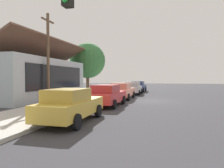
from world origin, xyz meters
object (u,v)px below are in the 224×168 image
Objects in this scene: car_silver at (133,88)px; fire_hydrant_red at (113,92)px; car_cherry at (107,95)px; traffic_light_main at (18,28)px; shade_tree at (88,61)px; car_coral at (122,91)px; car_mustard at (71,105)px; car_navy at (138,86)px; utility_pole_wooden at (48,56)px.

car_silver is 6.43× the size of fire_hydrant_red.
car_cherry is at bearing -168.44° from fire_hydrant_red.
shade_tree is at bearing 16.70° from traffic_light_main.
traffic_light_main is 17.12m from fire_hydrant_red.
car_cherry is 13.99m from shade_tree.
traffic_light_main is (-9.61, -0.19, 2.68)m from car_cherry.
car_cherry is at bearing -179.62° from car_coral.
fire_hydrant_red is at bearing -134.96° from shade_tree.
car_mustard is 4.73m from traffic_light_main.
car_coral reaches higher than fire_hydrant_red.
shade_tree reaches higher than traffic_light_main.
car_mustard is at bearing 178.31° from car_silver.
car_navy is at bearing 0.81° from car_cherry.
shade_tree reaches higher than car_silver.
car_mustard and car_silver have the same top height.
car_coral is at bearing -50.72° from utility_pole_wooden.
traffic_light_main is at bearing -178.61° from car_navy.
shade_tree is at bearing 127.02° from car_navy.
utility_pole_wooden is 8.15m from fire_hydrant_red.
car_cherry and car_navy have the same top height.
traffic_light_main is at bearing -179.26° from car_coral.
car_mustard is at bearing 179.98° from car_cherry.
shade_tree reaches higher than car_mustard.
shade_tree is (17.69, 6.18, 3.62)m from car_mustard.
car_cherry is at bearing -2.14° from car_mustard.
car_silver is 1.03× the size of car_navy.
shade_tree is at bearing 4.23° from utility_pole_wooden.
traffic_light_main is at bearing 179.26° from car_silver.
shade_tree is at bearing 18.13° from car_mustard.
car_mustard is at bearing -173.96° from fire_hydrant_red.
car_silver is 5.30m from car_navy.
car_silver is (11.26, -0.12, -0.00)m from car_cherry.
car_silver is (5.89, -0.17, -0.00)m from car_coral.
car_silver is 0.88× the size of traffic_light_main.
fire_hydrant_red is at bearing 4.92° from car_mustard.
traffic_light_main is 7.32× the size of fire_hydrant_red.
fire_hydrant_red is (12.88, 1.36, -0.32)m from car_mustard.
shade_tree is (11.97, 6.28, 3.62)m from car_cherry.
car_silver is at bearing -178.22° from car_navy.
car_navy is 6.27× the size of fire_hydrant_red.
fire_hydrant_red is (16.77, 1.66, -2.99)m from traffic_light_main.
car_coral is at bearing -141.85° from fire_hydrant_red.
car_mustard is at bearing -141.19° from utility_pole_wooden.
car_mustard is at bearing -179.31° from car_navy.
traffic_light_main is (-20.87, -0.08, 2.68)m from car_silver.
car_silver is 7.38m from shade_tree.
car_navy is 0.59× the size of utility_pole_wooden.
utility_pole_wooden is (-4.42, 5.41, 3.11)m from car_coral.
fire_hydrant_red is (-9.40, 1.52, -0.32)m from car_navy.
car_coral is 6.87× the size of fire_hydrant_red.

